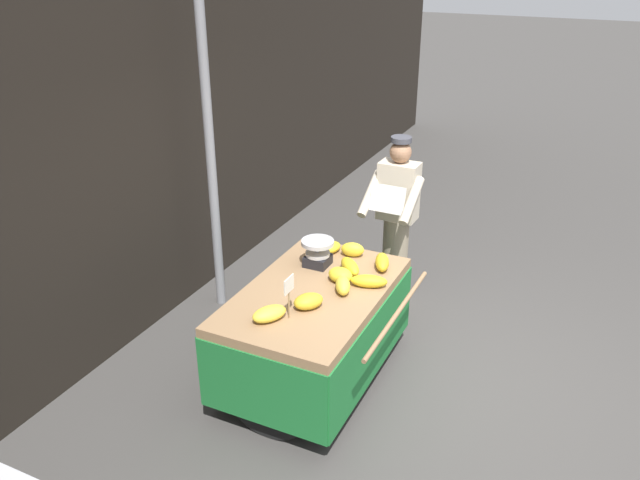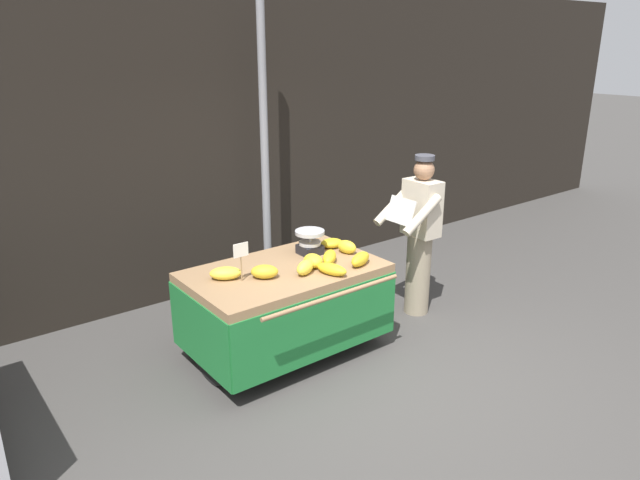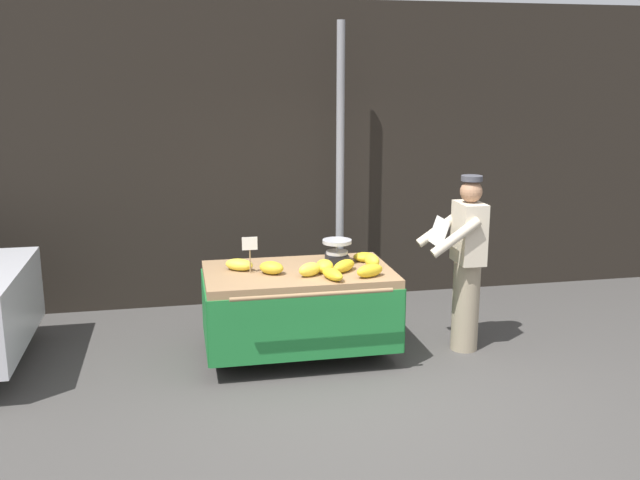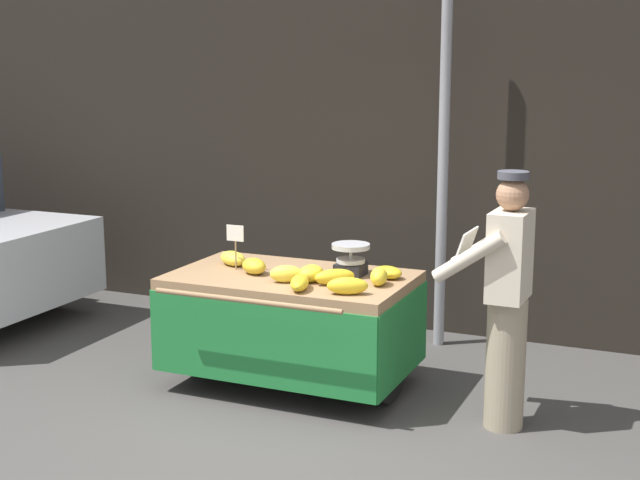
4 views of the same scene
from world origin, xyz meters
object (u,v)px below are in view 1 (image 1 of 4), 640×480
price_sign (289,289)px  banana_bunch_5 (340,275)px  banana_bunch_4 (343,285)px  banana_bunch_1 (269,314)px  banana_bunch_7 (308,301)px  vendor_person (396,219)px  banana_bunch_0 (350,266)px  street_pole (210,153)px  banana_cart (314,314)px  banana_bunch_6 (353,250)px  banana_bunch_8 (330,247)px  banana_bunch_2 (369,281)px  banana_bunch_3 (382,262)px  weighing_scale (318,253)px

price_sign → banana_bunch_5: 0.71m
price_sign → banana_bunch_4: (0.52, -0.20, -0.19)m
price_sign → banana_bunch_1: (-0.09, 0.12, -0.19)m
banana_bunch_7 → vendor_person: bearing=-1.6°
vendor_person → banana_bunch_0: bearing=-179.6°
street_pole → banana_cart: size_ratio=1.82×
banana_bunch_4 → banana_bunch_6: (0.63, 0.18, 0.00)m
banana_bunch_7 → banana_bunch_8: size_ratio=1.05×
banana_bunch_2 → banana_bunch_7: (-0.50, 0.29, 0.01)m
banana_bunch_0 → banana_bunch_2: (-0.16, -0.23, -0.00)m
banana_bunch_3 → banana_bunch_4: (-0.52, 0.14, 0.00)m
banana_bunch_2 → banana_bunch_6: banana_bunch_6 is taller
weighing_scale → banana_bunch_8: 0.29m
weighing_scale → banana_bunch_5: 0.35m
banana_cart → weighing_scale: size_ratio=6.29×
price_sign → banana_bunch_7: price_sign is taller
price_sign → banana_bunch_8: (1.14, 0.19, -0.20)m
banana_bunch_8 → banana_bunch_2: bearing=-128.9°
banana_cart → banana_bunch_0: (0.40, -0.14, 0.28)m
banana_bunch_5 → banana_bunch_6: 0.49m
price_sign → vendor_person: bearing=-3.2°
banana_bunch_0 → banana_bunch_4: banana_bunch_4 is taller
banana_bunch_2 → banana_bunch_8: banana_bunch_2 is taller
banana_cart → vendor_person: size_ratio=1.03×
banana_bunch_8 → price_sign: bearing=-170.3°
banana_bunch_1 → banana_bunch_8: size_ratio=1.22×
price_sign → banana_bunch_5: bearing=-9.7°
banana_bunch_0 → banana_bunch_6: 0.31m
banana_bunch_4 → banana_bunch_8: banana_bunch_4 is taller
price_sign → banana_bunch_8: 1.17m
street_pole → banana_bunch_6: (-0.03, -1.46, -0.68)m
street_pole → banana_bunch_3: street_pole is taller
banana_bunch_8 → banana_bunch_3: bearing=-100.4°
price_sign → banana_bunch_8: price_sign is taller
banana_bunch_0 → banana_bunch_8: bearing=48.2°
banana_bunch_1 → banana_bunch_7: banana_bunch_7 is taller
weighing_scale → banana_bunch_7: (-0.67, -0.24, -0.06)m
banana_cart → banana_bunch_1: 0.62m
price_sign → banana_bunch_0: (0.85, -0.12, -0.19)m
banana_bunch_5 → banana_bunch_7: (-0.48, 0.05, -0.00)m
banana_bunch_6 → banana_bunch_7: size_ratio=0.86×
weighing_scale → price_sign: bearing=-168.1°
weighing_scale → vendor_person: vendor_person is taller
street_pole → banana_bunch_4: bearing=-111.8°
banana_bunch_2 → banana_bunch_6: size_ratio=1.46×
street_pole → banana_bunch_3: (-0.14, -1.78, -0.69)m
banana_bunch_6 → banana_bunch_4: bearing=-163.9°
weighing_scale → banana_bunch_5: bearing=-122.1°
banana_bunch_0 → banana_bunch_7: bearing=174.9°
street_pole → banana_bunch_0: (-0.32, -1.56, -0.69)m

